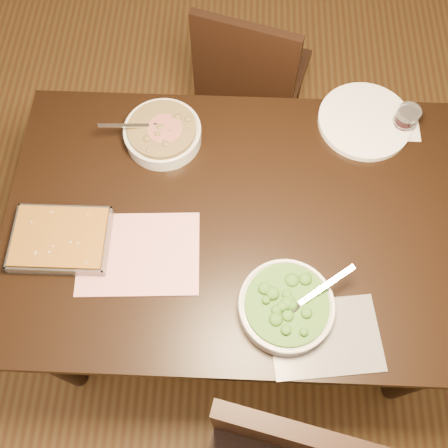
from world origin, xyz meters
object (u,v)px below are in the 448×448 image
baking_dish (61,239)px  broccoli_bowl (286,306)px  table (242,233)px  wine_tumbler (406,118)px  chair_far (250,78)px  stew_bowl (163,133)px  dinner_plate (364,121)px

baking_dish → broccoli_bowl: bearing=-15.5°
table → wine_tumbler: bearing=34.9°
baking_dish → chair_far: (0.53, 0.86, -0.30)m
stew_bowl → broccoli_bowl: (0.38, -0.54, 0.00)m
wine_tumbler → stew_bowl: bearing=-174.2°
stew_bowl → baking_dish: bearing=-125.0°
table → broccoli_bowl: 0.32m
chair_far → table: bearing=105.0°
chair_far → wine_tumbler: bearing=155.3°
broccoli_bowl → dinner_plate: 0.68m
table → stew_bowl: (-0.26, 0.27, 0.13)m
baking_dish → wine_tumbler: wine_tumbler is taller
stew_bowl → chair_far: 0.65m
wine_tumbler → chair_far: size_ratio=0.10×
dinner_plate → baking_dish: bearing=-153.1°
stew_bowl → baking_dish: stew_bowl is taller
stew_bowl → broccoli_bowl: bearing=-55.0°
table → broccoli_bowl: (0.12, -0.26, 0.13)m
table → baking_dish: size_ratio=5.14×
broccoli_bowl → chair_far: 1.08m
baking_dish → chair_far: size_ratio=0.32×
table → dinner_plate: dinner_plate is taller
table → chair_far: (0.02, 0.77, -0.18)m
table → stew_bowl: 0.40m
broccoli_bowl → wine_tumbler: 0.72m
stew_bowl → dinner_plate: stew_bowl is taller
stew_bowl → wine_tumbler: 0.76m
stew_bowl → dinner_plate: (0.64, 0.09, -0.02)m
table → wine_tumbler: 0.63m
table → baking_dish: baking_dish is taller
stew_bowl → table: bearing=-46.7°
table → stew_bowl: bearing=133.3°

